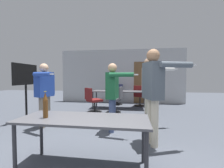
# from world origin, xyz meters

# --- Properties ---
(back_wall) EXTENTS (6.22, 0.12, 2.68)m
(back_wall) POSITION_xyz_m (0.03, 6.07, 1.33)
(back_wall) COLOR #B2B5B7
(back_wall) RESTS_ON ground_plane
(conference_table_near) EXTENTS (1.78, 0.68, 0.72)m
(conference_table_near) POSITION_xyz_m (-0.04, 0.46, 0.65)
(conference_table_near) COLOR #4C4C51
(conference_table_near) RESTS_ON ground_plane
(conference_table_far) EXTENTS (2.20, 0.71, 0.72)m
(conference_table_far) POSITION_xyz_m (0.05, 4.64, 0.66)
(conference_table_far) COLOR #4C4C51
(conference_table_far) RESTS_ON ground_plane
(tv_screen) EXTENTS (0.44, 1.00, 1.68)m
(tv_screen) POSITION_xyz_m (-2.56, 2.55, 1.03)
(tv_screen) COLOR black
(tv_screen) RESTS_ON ground_plane
(person_center_tall) EXTENTS (0.70, 0.78, 1.63)m
(person_center_tall) POSITION_xyz_m (-1.60, 2.02, 0.98)
(person_center_tall) COLOR slate
(person_center_tall) RESTS_ON ground_plane
(person_near_casual) EXTENTS (0.89, 0.56, 1.79)m
(person_near_casual) POSITION_xyz_m (1.04, 2.59, 1.10)
(person_near_casual) COLOR beige
(person_near_casual) RESTS_ON ground_plane
(person_left_plaid) EXTENTS (0.72, 0.64, 1.61)m
(person_left_plaid) POSITION_xyz_m (0.16, 1.97, 0.98)
(person_left_plaid) COLOR #3D4C75
(person_left_plaid) RESTS_ON ground_plane
(person_right_polo) EXTENTS (0.93, 0.61, 1.81)m
(person_right_polo) POSITION_xyz_m (1.01, 1.38, 1.10)
(person_right_polo) COLOR beige
(person_right_polo) RESTS_ON ground_plane
(office_chair_far_left) EXTENTS (0.58, 0.52, 0.94)m
(office_chair_far_left) POSITION_xyz_m (0.01, 3.82, 0.45)
(office_chair_far_left) COLOR black
(office_chair_far_left) RESTS_ON ground_plane
(office_chair_side_rolled) EXTENTS (0.57, 0.62, 0.93)m
(office_chair_side_rolled) POSITION_xyz_m (0.90, 5.19, 0.43)
(office_chair_side_rolled) COLOR black
(office_chair_side_rolled) RESTS_ON ground_plane
(office_chair_far_right) EXTENTS (0.68, 0.69, 0.90)m
(office_chair_far_right) POSITION_xyz_m (-0.83, 3.75, 0.42)
(office_chair_far_right) COLOR black
(office_chair_far_right) RESTS_ON ground_plane
(office_chair_mid_tucked) EXTENTS (0.54, 0.59, 0.95)m
(office_chair_mid_tucked) POSITION_xyz_m (-0.13, 5.59, 0.45)
(office_chair_mid_tucked) COLOR black
(office_chair_mid_tucked) RESTS_ON ground_plane
(beer_bottle) EXTENTS (0.07, 0.07, 0.37)m
(beer_bottle) POSITION_xyz_m (-0.56, 0.39, 0.90)
(beer_bottle) COLOR #563314
(beer_bottle) RESTS_ON conference_table_near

